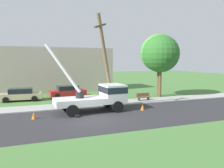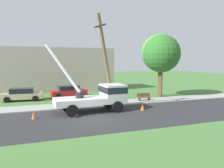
{
  "view_description": "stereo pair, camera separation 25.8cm",
  "coord_description": "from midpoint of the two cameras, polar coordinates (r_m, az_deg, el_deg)",
  "views": [
    {
      "loc": [
        -4.28,
        -16.03,
        4.44
      ],
      "look_at": [
        2.44,
        2.34,
        2.39
      ],
      "focal_mm": 34.76,
      "sensor_mm": 36.0,
      "label": 1
    },
    {
      "loc": [
        -4.04,
        -16.11,
        4.44
      ],
      "look_at": [
        2.44,
        2.34,
        2.39
      ],
      "focal_mm": 34.76,
      "sensor_mm": 36.0,
      "label": 2
    }
  ],
  "objects": [
    {
      "name": "traffic_cone_behind",
      "position": [
        17.99,
        -19.51,
        -7.74
      ],
      "size": [
        0.36,
        0.36,
        0.56
      ],
      "primitive_type": "cone",
      "color": "orange",
      "rests_on": "ground"
    },
    {
      "name": "utility_truck",
      "position": [
        19.43,
        -3.0,
        -3.01
      ],
      "size": [
        6.88,
        3.21,
        5.98
      ],
      "color": "silver",
      "rests_on": "ground"
    },
    {
      "name": "traffic_cone_curbside",
      "position": [
        21.23,
        -0.85,
        -5.32
      ],
      "size": [
        0.36,
        0.36,
        0.56
      ],
      "primitive_type": "cone",
      "color": "orange",
      "rests_on": "ground"
    },
    {
      "name": "roadside_tree_near",
      "position": [
        27.46,
        13.18,
        7.73
      ],
      "size": [
        4.58,
        4.58,
        7.66
      ],
      "color": "brown",
      "rests_on": "ground"
    },
    {
      "name": "sidewalk_strip",
      "position": [
        22.12,
        -8.14,
        -5.53
      ],
      "size": [
        80.0,
        2.63,
        0.1
      ],
      "primitive_type": "cube",
      "color": "#9E9E99",
      "rests_on": "ground"
    },
    {
      "name": "parked_sedan_red",
      "position": [
        27.7,
        -11.07,
        -1.87
      ],
      "size": [
        4.52,
        2.24,
        1.42
      ],
      "color": "#B21E1E",
      "rests_on": "ground"
    },
    {
      "name": "traffic_cone_ahead",
      "position": [
        20.08,
        8.42,
        -6.04
      ],
      "size": [
        0.36,
        0.36,
        0.56
      ],
      "primitive_type": "cone",
      "color": "orange",
      "rests_on": "ground"
    },
    {
      "name": "roadside_tree_far",
      "position": [
        28.22,
        12.74,
        7.99
      ],
      "size": [
        4.71,
        4.71,
        7.88
      ],
      "color": "brown",
      "rests_on": "ground"
    },
    {
      "name": "ground_plane",
      "position": [
        28.72,
        -10.78,
        -3.02
      ],
      "size": [
        120.0,
        120.0,
        0.0
      ],
      "primitive_type": "plane",
      "color": "#477538"
    },
    {
      "name": "lowrise_building_backdrop",
      "position": [
        34.18,
        -15.38,
        3.69
      ],
      "size": [
        18.0,
        6.0,
        6.4
      ],
      "primitive_type": "cube",
      "color": "#A5998C",
      "rests_on": "ground"
    },
    {
      "name": "leaning_utility_pole",
      "position": [
        20.42,
        -1.25,
        6.06
      ],
      "size": [
        2.68,
        2.3,
        8.72
      ],
      "color": "brown",
      "rests_on": "ground"
    },
    {
      "name": "parked_sedan_tan",
      "position": [
        26.56,
        -22.32,
        -2.54
      ],
      "size": [
        4.49,
        2.18,
        1.42
      ],
      "color": "tan",
      "rests_on": "ground"
    },
    {
      "name": "park_bench",
      "position": [
        24.53,
        8.7,
        -3.42
      ],
      "size": [
        1.6,
        0.45,
        0.9
      ],
      "color": "brown",
      "rests_on": "ground"
    },
    {
      "name": "road_asphalt",
      "position": [
        17.18,
        -4.71,
        -9.0
      ],
      "size": [
        80.0,
        7.78,
        0.01
      ],
      "primitive_type": "cube",
      "color": "#2B2B2D",
      "rests_on": "ground"
    }
  ]
}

